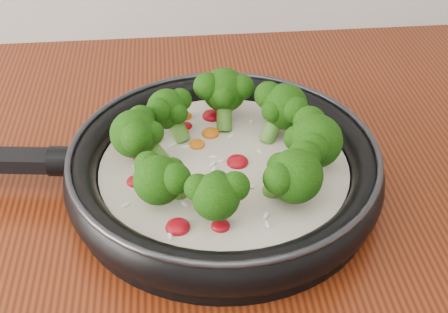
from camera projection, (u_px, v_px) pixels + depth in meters
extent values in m
cylinder|color=black|center=(224.00, 186.00, 0.71)|extent=(0.39, 0.39, 0.01)
torus|color=black|center=(224.00, 168.00, 0.70)|extent=(0.41, 0.41, 0.04)
torus|color=#2D2D33|center=(224.00, 151.00, 0.68)|extent=(0.40, 0.40, 0.01)
cylinder|color=black|center=(65.00, 161.00, 0.70)|extent=(0.04, 0.04, 0.04)
cylinder|color=beige|center=(224.00, 173.00, 0.70)|extent=(0.32, 0.32, 0.02)
ellipsoid|color=#9A0711|center=(149.00, 128.00, 0.75)|extent=(0.03, 0.03, 0.01)
ellipsoid|color=#9A0711|center=(221.00, 226.00, 0.61)|extent=(0.02, 0.02, 0.01)
ellipsoid|color=#D35F0D|center=(183.00, 132.00, 0.74)|extent=(0.02, 0.02, 0.01)
ellipsoid|color=#9A0711|center=(161.00, 193.00, 0.65)|extent=(0.03, 0.03, 0.01)
ellipsoid|color=#9A0711|center=(152.00, 141.00, 0.73)|extent=(0.02, 0.02, 0.01)
ellipsoid|color=#D35F0D|center=(211.00, 133.00, 0.74)|extent=(0.03, 0.03, 0.01)
ellipsoid|color=#9A0711|center=(232.00, 196.00, 0.65)|extent=(0.02, 0.02, 0.01)
ellipsoid|color=#9A0711|center=(161.00, 163.00, 0.70)|extent=(0.04, 0.04, 0.01)
ellipsoid|color=#D35F0D|center=(184.00, 116.00, 0.77)|extent=(0.02, 0.02, 0.01)
ellipsoid|color=#9A0711|center=(237.00, 162.00, 0.70)|extent=(0.04, 0.04, 0.01)
ellipsoid|color=#9A0711|center=(178.00, 227.00, 0.61)|extent=(0.04, 0.04, 0.01)
ellipsoid|color=#D35F0D|center=(197.00, 144.00, 0.72)|extent=(0.03, 0.03, 0.01)
ellipsoid|color=#9A0711|center=(142.00, 157.00, 0.70)|extent=(0.03, 0.03, 0.01)
ellipsoid|color=#9A0711|center=(212.00, 116.00, 0.77)|extent=(0.03, 0.03, 0.01)
ellipsoid|color=#D35F0D|center=(231.00, 181.00, 0.67)|extent=(0.03, 0.03, 0.01)
ellipsoid|color=#9A0711|center=(135.00, 181.00, 0.67)|extent=(0.03, 0.03, 0.01)
ellipsoid|color=#9A0711|center=(186.00, 126.00, 0.76)|extent=(0.02, 0.02, 0.01)
ellipsoid|color=white|center=(214.00, 169.00, 0.69)|extent=(0.01, 0.01, 0.00)
ellipsoid|color=white|center=(232.00, 162.00, 0.70)|extent=(0.01, 0.01, 0.00)
ellipsoid|color=white|center=(231.00, 135.00, 0.74)|extent=(0.01, 0.01, 0.00)
ellipsoid|color=white|center=(126.00, 205.00, 0.64)|extent=(0.01, 0.01, 0.00)
ellipsoid|color=white|center=(137.00, 166.00, 0.69)|extent=(0.01, 0.00, 0.00)
ellipsoid|color=white|center=(172.00, 145.00, 0.72)|extent=(0.01, 0.01, 0.00)
ellipsoid|color=white|center=(207.00, 136.00, 0.74)|extent=(0.01, 0.01, 0.00)
ellipsoid|color=white|center=(266.00, 215.00, 0.62)|extent=(0.01, 0.01, 0.00)
ellipsoid|color=white|center=(170.00, 236.00, 0.60)|extent=(0.01, 0.01, 0.00)
ellipsoid|color=white|center=(260.00, 152.00, 0.72)|extent=(0.01, 0.01, 0.00)
ellipsoid|color=white|center=(225.00, 120.00, 0.77)|extent=(0.01, 0.01, 0.00)
ellipsoid|color=white|center=(186.00, 147.00, 0.72)|extent=(0.01, 0.00, 0.00)
ellipsoid|color=white|center=(133.00, 181.00, 0.67)|extent=(0.01, 0.01, 0.00)
ellipsoid|color=white|center=(213.00, 157.00, 0.71)|extent=(0.01, 0.01, 0.00)
ellipsoid|color=white|center=(229.00, 179.00, 0.67)|extent=(0.01, 0.01, 0.00)
ellipsoid|color=white|center=(184.00, 204.00, 0.64)|extent=(0.01, 0.01, 0.00)
ellipsoid|color=white|center=(221.00, 161.00, 0.70)|extent=(0.01, 0.01, 0.00)
ellipsoid|color=white|center=(307.00, 166.00, 0.69)|extent=(0.01, 0.01, 0.00)
ellipsoid|color=white|center=(251.00, 122.00, 0.76)|extent=(0.01, 0.01, 0.00)
ellipsoid|color=white|center=(237.00, 172.00, 0.68)|extent=(0.01, 0.01, 0.00)
ellipsoid|color=white|center=(267.00, 224.00, 0.61)|extent=(0.01, 0.01, 0.00)
ellipsoid|color=white|center=(213.00, 164.00, 0.69)|extent=(0.01, 0.01, 0.00)
ellipsoid|color=white|center=(266.00, 112.00, 0.78)|extent=(0.01, 0.01, 0.00)
ellipsoid|color=white|center=(250.00, 186.00, 0.66)|extent=(0.01, 0.01, 0.00)
cylinder|color=#53882C|center=(296.00, 156.00, 0.68)|extent=(0.04, 0.03, 0.05)
sphere|color=black|center=(316.00, 141.00, 0.66)|extent=(0.07, 0.07, 0.06)
sphere|color=black|center=(310.00, 123.00, 0.68)|extent=(0.04, 0.04, 0.04)
sphere|color=black|center=(313.00, 148.00, 0.64)|extent=(0.04, 0.04, 0.04)
sphere|color=black|center=(297.00, 138.00, 0.66)|extent=(0.03, 0.03, 0.03)
cylinder|color=#53882C|center=(273.00, 127.00, 0.73)|extent=(0.04, 0.04, 0.04)
sphere|color=black|center=(285.00, 107.00, 0.73)|extent=(0.06, 0.06, 0.06)
sphere|color=black|center=(269.00, 95.00, 0.73)|extent=(0.04, 0.04, 0.03)
sphere|color=black|center=(296.00, 110.00, 0.71)|extent=(0.04, 0.04, 0.03)
sphere|color=black|center=(273.00, 111.00, 0.71)|extent=(0.03, 0.03, 0.03)
cylinder|color=#53882C|center=(224.00, 114.00, 0.75)|extent=(0.02, 0.04, 0.05)
sphere|color=black|center=(224.00, 90.00, 0.75)|extent=(0.06, 0.06, 0.06)
sphere|color=black|center=(207.00, 86.00, 0.74)|extent=(0.04, 0.04, 0.03)
sphere|color=black|center=(241.00, 87.00, 0.74)|extent=(0.04, 0.04, 0.03)
sphere|color=black|center=(224.00, 97.00, 0.73)|extent=(0.03, 0.03, 0.03)
cylinder|color=#53882C|center=(178.00, 128.00, 0.73)|extent=(0.04, 0.04, 0.04)
sphere|color=black|center=(167.00, 109.00, 0.73)|extent=(0.05, 0.05, 0.05)
sphere|color=black|center=(158.00, 111.00, 0.71)|extent=(0.03, 0.03, 0.03)
sphere|color=black|center=(180.00, 100.00, 0.73)|extent=(0.03, 0.03, 0.03)
sphere|color=black|center=(178.00, 114.00, 0.72)|extent=(0.03, 0.03, 0.02)
cylinder|color=#53882C|center=(153.00, 150.00, 0.69)|extent=(0.04, 0.02, 0.05)
sphere|color=black|center=(134.00, 134.00, 0.68)|extent=(0.06, 0.06, 0.05)
sphere|color=black|center=(136.00, 138.00, 0.65)|extent=(0.04, 0.04, 0.03)
sphere|color=black|center=(141.00, 119.00, 0.69)|extent=(0.04, 0.04, 0.03)
sphere|color=black|center=(152.00, 133.00, 0.67)|extent=(0.03, 0.03, 0.03)
cylinder|color=#53882C|center=(173.00, 187.00, 0.64)|extent=(0.04, 0.04, 0.04)
sphere|color=black|center=(158.00, 180.00, 0.62)|extent=(0.06, 0.06, 0.05)
sphere|color=black|center=(176.00, 179.00, 0.60)|extent=(0.04, 0.04, 0.03)
sphere|color=black|center=(148.00, 165.00, 0.62)|extent=(0.03, 0.03, 0.03)
sphere|color=black|center=(172.00, 170.00, 0.63)|extent=(0.03, 0.03, 0.03)
cylinder|color=#53882C|center=(218.00, 200.00, 0.62)|extent=(0.03, 0.04, 0.04)
sphere|color=black|center=(216.00, 197.00, 0.59)|extent=(0.05, 0.05, 0.05)
sphere|color=black|center=(235.00, 186.00, 0.59)|extent=(0.03, 0.03, 0.03)
sphere|color=black|center=(198.00, 188.00, 0.59)|extent=(0.03, 0.03, 0.03)
sphere|color=black|center=(218.00, 182.00, 0.61)|extent=(0.03, 0.03, 0.02)
cylinder|color=#53882C|center=(279.00, 184.00, 0.64)|extent=(0.04, 0.04, 0.05)
sphere|color=black|center=(295.00, 176.00, 0.61)|extent=(0.06, 0.06, 0.06)
sphere|color=black|center=(304.00, 157.00, 0.63)|extent=(0.04, 0.04, 0.04)
sphere|color=black|center=(279.00, 179.00, 0.60)|extent=(0.04, 0.04, 0.03)
sphere|color=black|center=(280.00, 166.00, 0.62)|extent=(0.03, 0.03, 0.03)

